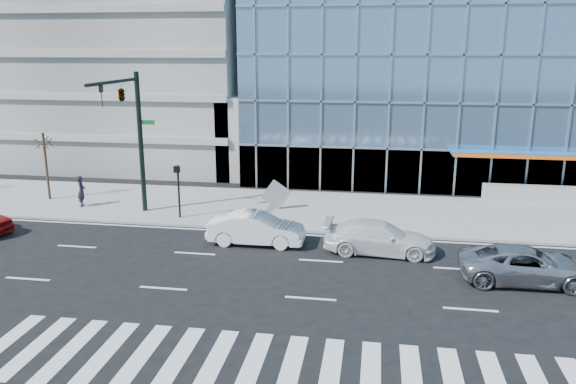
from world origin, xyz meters
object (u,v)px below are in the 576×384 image
Objects in this scene: silver_suv at (526,265)px; pedestrian at (81,191)px; traffic_signal at (127,110)px; street_tree_near at (44,142)px; white_sedan at (256,229)px; ped_signal_post at (178,183)px; white_suv at (379,238)px; tilted_panel at (276,194)px.

silver_suv is 24.78m from pedestrian.
traffic_signal reaches higher than street_tree_near.
silver_suv is at bearing -103.11° from white_sedan.
street_tree_near is (-9.50, 2.56, 1.64)m from ped_signal_post.
traffic_signal is 14.95m from white_suv.
white_sedan is at bearing -20.04° from traffic_signal.
silver_suv is 2.84× the size of pedestrian.
white_suv is (11.09, -3.46, -1.38)m from ped_signal_post.
ped_signal_post is at bearing 8.52° from traffic_signal.
white_suv is at bearing -17.30° from ped_signal_post.
street_tree_near is 0.89× the size of white_sedan.
pedestrian is at bearing 168.64° from ped_signal_post.
street_tree_near is 28.08m from silver_suv.
street_tree_near is at bearing 68.69° from white_sedan.
street_tree_near is 3.25× the size of tilted_panel.
street_tree_near is 4.15m from pedestrian.
street_tree_near is 21.66m from white_suv.
white_suv is 2.77× the size of pedestrian.
white_sedan is at bearing -31.68° from ped_signal_post.
ped_signal_post reaches higher than white_sedan.
tilted_panel is at bearing 0.16° from white_sedan.
ped_signal_post is at bearing 69.85° from silver_suv.
ped_signal_post is 1.59× the size of pedestrian.
traffic_signal is 2.67× the size of ped_signal_post.
pedestrian is at bearing 76.84° from white_suv.
pedestrian is at bearing 171.28° from tilted_panel.
traffic_signal reaches higher than tilted_panel.
silver_suv is 6.50m from white_suv.
silver_suv is (19.59, -5.57, -5.42)m from traffic_signal.
traffic_signal is at bearing -131.09° from pedestrian.
tilted_panel is (11.67, 1.19, -0.03)m from pedestrian.
street_tree_near is 0.81× the size of white_suv.
pedestrian reaches higher than tilted_panel.
tilted_panel is at bearing 53.87° from silver_suv.
white_suv is at bearing -92.95° from white_sedan.
traffic_signal is 21.08m from silver_suv.
pedestrian is (-23.69, 7.27, 0.35)m from silver_suv.
silver_suv is 12.32m from white_sedan.
traffic_signal reaches higher than white_sedan.
tilted_panel is (14.58, -0.04, -2.72)m from street_tree_near.
traffic_signal is 4.25× the size of pedestrian.
white_sedan is 12.51m from pedestrian.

